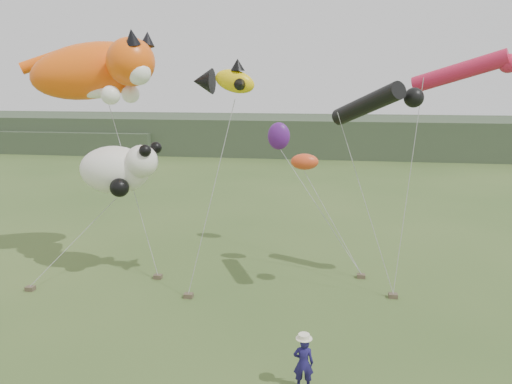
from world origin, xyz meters
TOP-DOWN VIEW (x-y plane):
  - ground at (0.00, 0.00)m, footprint 120.00×120.00m
  - headland at (-3.11, 44.69)m, footprint 90.00×13.00m
  - festival_attendant at (1.22, -0.79)m, footprint 0.57×0.39m
  - sandbag_anchors at (-2.20, 5.46)m, footprint 14.54×3.50m
  - cat_kite at (-7.84, 7.41)m, footprint 6.87×4.27m
  - fish_kite at (-2.22, 5.50)m, footprint 2.52×1.66m
  - tube_kites at (4.91, 6.03)m, footprint 6.46×3.88m
  - panda_kite at (-6.86, 6.38)m, footprint 3.49×2.26m
  - misc_kites at (-0.18, 9.76)m, footprint 2.50×3.43m

SIDE VIEW (x-z plane):
  - ground at x=0.00m, z-range 0.00..0.00m
  - sandbag_anchors at x=-2.20m, z-range 0.00..0.17m
  - festival_attendant at x=1.22m, z-range 0.00..1.52m
  - headland at x=-3.11m, z-range -0.08..3.92m
  - panda_kite at x=-6.86m, z-range 3.50..5.67m
  - misc_kites at x=-0.18m, z-range 4.42..6.17m
  - tube_kites at x=4.91m, z-range 6.54..9.33m
  - fish_kite at x=-2.22m, z-range 7.47..8.85m
  - cat_kite at x=-7.84m, z-range 7.03..10.15m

